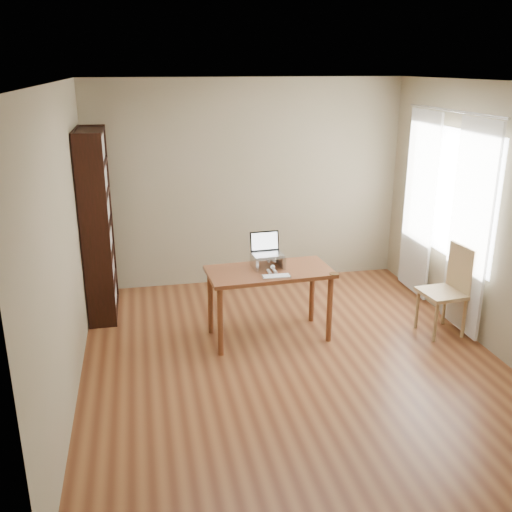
{
  "coord_description": "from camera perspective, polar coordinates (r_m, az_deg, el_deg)",
  "views": [
    {
      "loc": [
        -1.35,
        -4.78,
        2.74
      ],
      "look_at": [
        -0.25,
        0.52,
        0.92
      ],
      "focal_mm": 40.0,
      "sensor_mm": 36.0,
      "label": 1
    }
  ],
  "objects": [
    {
      "name": "room",
      "position": [
        5.19,
        4.19,
        2.49
      ],
      "size": [
        4.04,
        4.54,
        2.64
      ],
      "color": "#5A2C17",
      "rests_on": "ground"
    },
    {
      "name": "bookshelf",
      "position": [
        6.57,
        -15.55,
        3.02
      ],
      "size": [
        0.3,
        0.9,
        2.1
      ],
      "color": "black",
      "rests_on": "ground"
    },
    {
      "name": "curtains",
      "position": [
        6.66,
        18.15,
        4.04
      ],
      "size": [
        0.03,
        1.9,
        2.25
      ],
      "color": "white",
      "rests_on": "ground"
    },
    {
      "name": "desk",
      "position": [
        5.85,
        1.34,
        -2.43
      ],
      "size": [
        1.3,
        0.71,
        0.75
      ],
      "rotation": [
        0.0,
        0.0,
        0.06
      ],
      "color": "brown",
      "rests_on": "ground"
    },
    {
      "name": "laptop_stand",
      "position": [
        5.86,
        1.18,
        -0.38
      ],
      "size": [
        0.32,
        0.25,
        0.13
      ],
      "rotation": [
        0.0,
        0.0,
        0.06
      ],
      "color": "silver",
      "rests_on": "desk"
    },
    {
      "name": "laptop",
      "position": [
        5.88,
        1.07,
        0.75
      ],
      "size": [
        0.32,
        0.27,
        0.22
      ],
      "rotation": [
        0.0,
        0.0,
        0.06
      ],
      "color": "silver",
      "rests_on": "laptop_stand"
    },
    {
      "name": "keyboard",
      "position": [
        5.61,
        2.05,
        -2.05
      ],
      "size": [
        0.29,
        0.13,
        0.02
      ],
      "rotation": [
        0.0,
        0.0,
        -0.03
      ],
      "color": "silver",
      "rests_on": "desk"
    },
    {
      "name": "coaster",
      "position": [
        5.75,
        7.8,
        -1.76
      ],
      "size": [
        0.1,
        0.1,
        0.01
      ],
      "primitive_type": "cylinder",
      "color": "brown",
      "rests_on": "desk"
    },
    {
      "name": "cat",
      "position": [
        5.89,
        1.14,
        -0.44
      ],
      "size": [
        0.25,
        0.48,
        0.15
      ],
      "rotation": [
        0.0,
        0.0,
        0.02
      ],
      "color": "#484038",
      "rests_on": "desk"
    },
    {
      "name": "chair",
      "position": [
        6.33,
        18.8,
        -2.95
      ],
      "size": [
        0.46,
        0.46,
        0.96
      ],
      "rotation": [
        0.0,
        0.0,
        0.1
      ],
      "color": "#A18C57",
      "rests_on": "ground"
    }
  ]
}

